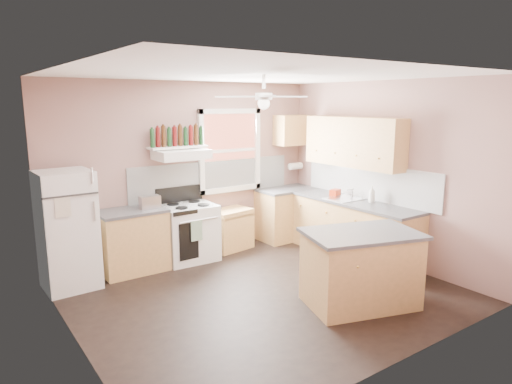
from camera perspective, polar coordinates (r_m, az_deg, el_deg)
floor at (r=5.94m, az=0.90°, el=-12.48°), size 4.50×4.50×0.00m
ceiling at (r=5.45m, az=0.99°, el=14.48°), size 4.50×4.50×0.00m
wall_back at (r=7.25m, az=-8.54°, el=2.85°), size 4.50×0.05×2.70m
wall_right at (r=7.11m, az=15.95°, el=2.37°), size 0.05×4.00×2.70m
wall_left at (r=4.61m, az=-22.57°, el=-2.68°), size 0.05×4.00×2.70m
backsplash_back at (r=7.46m, az=-5.27°, el=1.80°), size 2.90×0.03×0.55m
backsplash_right at (r=7.29m, az=13.85°, el=1.30°), size 0.03×2.60×0.55m
window_view at (r=7.55m, az=-3.34°, el=5.20°), size 1.00×0.02×1.20m
window_frame at (r=7.53m, az=-3.23°, el=5.18°), size 1.16×0.07×1.36m
refrigerator at (r=6.35m, az=-22.51°, el=-4.43°), size 0.67×0.66×1.54m
base_cabinet_left at (r=6.75m, az=-15.14°, el=-6.05°), size 0.90×0.60×0.86m
counter_left at (r=6.64m, az=-15.34°, el=-2.33°), size 0.92×0.62×0.04m
toaster at (r=6.64m, az=-13.13°, el=-1.24°), size 0.29×0.17×0.18m
stove at (r=7.05m, az=-8.37°, el=-5.04°), size 0.81×0.68×0.86m
range_hood at (r=6.87m, az=-9.28°, el=4.64°), size 0.78×0.50×0.14m
bottle_shelf at (r=6.97m, az=-9.74°, el=5.55°), size 0.90×0.26×0.03m
cart at (r=7.52m, az=-3.20°, el=-4.67°), size 0.73×0.54×0.67m
base_cabinet_corner at (r=8.10m, az=3.84°, el=-2.81°), size 1.00×0.60×0.86m
base_cabinet_right at (r=7.25m, az=12.09°, el=-4.73°), size 0.60×2.20×0.86m
counter_corner at (r=8.00m, az=3.88°, el=0.32°), size 1.02×0.62×0.04m
counter_right at (r=7.13m, az=12.18°, el=-1.26°), size 0.62×2.22×0.04m
sink at (r=7.26m, az=11.03°, el=-0.87°), size 0.55×0.45×0.03m
faucet at (r=7.36m, az=11.91°, el=-0.15°), size 0.03×0.03×0.14m
upper_cabinet_right at (r=7.23m, az=12.06°, el=6.14°), size 0.33×1.80×0.76m
upper_cabinet_corner at (r=8.10m, az=4.51°, el=7.72°), size 0.60×0.33×0.52m
paper_towel at (r=8.27m, az=4.95°, el=3.25°), size 0.26×0.12×0.12m
island at (r=5.62m, az=12.93°, el=-9.50°), size 1.41×1.12×0.86m
island_top at (r=5.48m, az=13.14°, el=-5.09°), size 1.51×1.21×0.04m
ceiling_fan_hub at (r=5.44m, az=0.98°, el=11.85°), size 0.20×0.20×0.08m
soap_bottle at (r=7.04m, az=14.29°, el=-0.28°), size 0.14×0.14×0.26m
red_caddy at (r=7.47m, az=9.86°, el=-0.06°), size 0.21×0.17×0.10m
wine_bottles at (r=6.96m, az=-9.78°, el=6.85°), size 0.86×0.06×0.31m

